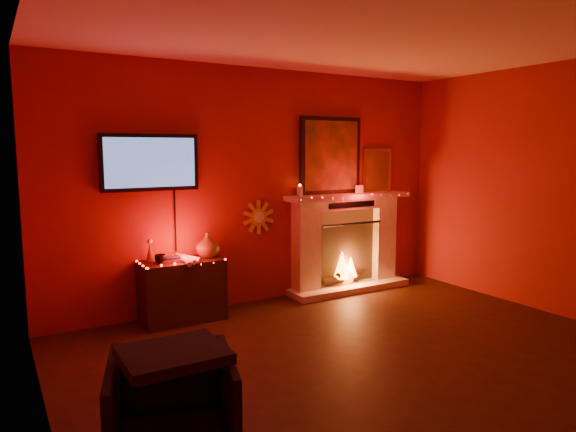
# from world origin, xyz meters

# --- Properties ---
(room) EXTENTS (5.00, 5.00, 5.00)m
(room) POSITION_xyz_m (0.00, 0.00, 1.35)
(room) COLOR black
(room) RESTS_ON ground
(floor) EXTENTS (5.00, 5.00, 0.00)m
(floor) POSITION_xyz_m (0.00, 0.00, 0.00)
(floor) COLOR black
(floor) RESTS_ON ground
(fireplace) EXTENTS (1.72, 0.40, 2.18)m
(fireplace) POSITION_xyz_m (1.14, 2.39, 0.72)
(fireplace) COLOR #F6E6CF
(fireplace) RESTS_ON floor
(tv) EXTENTS (1.00, 0.07, 1.24)m
(tv) POSITION_xyz_m (-1.30, 2.45, 1.65)
(tv) COLOR black
(tv) RESTS_ON room
(sunburst_clock) EXTENTS (0.40, 0.03, 0.40)m
(sunburst_clock) POSITION_xyz_m (-0.05, 2.48, 1.00)
(sunburst_clock) COLOR gold
(sunburst_clock) RESTS_ON room
(console_table) EXTENTS (0.85, 0.55, 0.91)m
(console_table) POSITION_xyz_m (-1.05, 2.26, 0.36)
(console_table) COLOR black
(console_table) RESTS_ON floor
(armchair) EXTENTS (0.85, 0.87, 0.64)m
(armchair) POSITION_xyz_m (-1.94, -0.11, 0.32)
(armchair) COLOR black
(armchair) RESTS_ON floor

